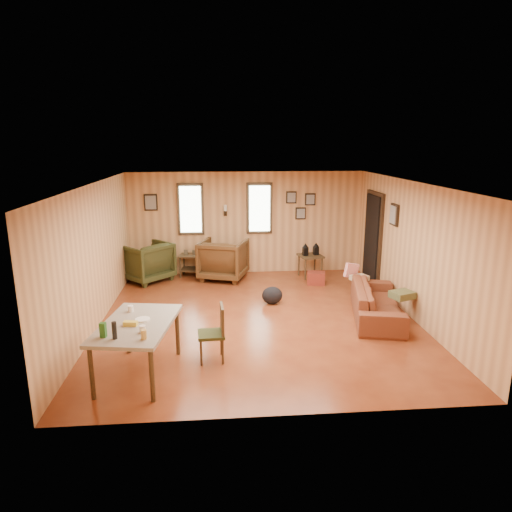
{
  "coord_description": "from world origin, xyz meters",
  "views": [
    {
      "loc": [
        -0.68,
        -7.61,
        3.08
      ],
      "look_at": [
        0.0,
        0.4,
        1.05
      ],
      "focal_mm": 32.0,
      "sensor_mm": 36.0,
      "label": 1
    }
  ],
  "objects_px": {
    "recliner_green": "(146,260)",
    "dining_table": "(137,328)",
    "recliner_brown": "(223,257)",
    "end_table": "(191,261)",
    "side_table": "(311,254)",
    "sofa": "(377,297)"
  },
  "relations": [
    {
      "from": "recliner_green",
      "to": "dining_table",
      "type": "relative_size",
      "value": 0.61
    },
    {
      "from": "recliner_brown",
      "to": "end_table",
      "type": "xyz_separation_m",
      "value": [
        -0.76,
        0.3,
        -0.15
      ]
    },
    {
      "from": "recliner_brown",
      "to": "side_table",
      "type": "relative_size",
      "value": 1.25
    },
    {
      "from": "end_table",
      "to": "recliner_brown",
      "type": "bearing_deg",
      "value": -21.4
    },
    {
      "from": "recliner_brown",
      "to": "recliner_green",
      "type": "bearing_deg",
      "value": 18.16
    },
    {
      "from": "recliner_brown",
      "to": "end_table",
      "type": "height_order",
      "value": "recliner_brown"
    },
    {
      "from": "sofa",
      "to": "recliner_brown",
      "type": "distance_m",
      "value": 3.75
    },
    {
      "from": "dining_table",
      "to": "recliner_green",
      "type": "bearing_deg",
      "value": 105.81
    },
    {
      "from": "sofa",
      "to": "end_table",
      "type": "xyz_separation_m",
      "value": [
        -3.45,
        2.92,
        -0.04
      ]
    },
    {
      "from": "recliner_brown",
      "to": "dining_table",
      "type": "relative_size",
      "value": 0.63
    },
    {
      "from": "sofa",
      "to": "recliner_green",
      "type": "distance_m",
      "value": 5.14
    },
    {
      "from": "sofa",
      "to": "side_table",
      "type": "bearing_deg",
      "value": 27.44
    },
    {
      "from": "recliner_brown",
      "to": "end_table",
      "type": "distance_m",
      "value": 0.83
    },
    {
      "from": "recliner_green",
      "to": "sofa",
      "type": "bearing_deg",
      "value": 104.62
    },
    {
      "from": "recliner_brown",
      "to": "dining_table",
      "type": "distance_m",
      "value": 4.54
    },
    {
      "from": "end_table",
      "to": "sofa",
      "type": "bearing_deg",
      "value": -40.2
    },
    {
      "from": "end_table",
      "to": "side_table",
      "type": "xyz_separation_m",
      "value": [
        2.77,
        -0.33,
        0.2
      ]
    },
    {
      "from": "recliner_brown",
      "to": "recliner_green",
      "type": "distance_m",
      "value": 1.73
    },
    {
      "from": "recliner_green",
      "to": "side_table",
      "type": "height_order",
      "value": "recliner_green"
    },
    {
      "from": "end_table",
      "to": "side_table",
      "type": "bearing_deg",
      "value": -6.7
    },
    {
      "from": "side_table",
      "to": "dining_table",
      "type": "relative_size",
      "value": 0.51
    },
    {
      "from": "end_table",
      "to": "dining_table",
      "type": "distance_m",
      "value": 4.71
    }
  ]
}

